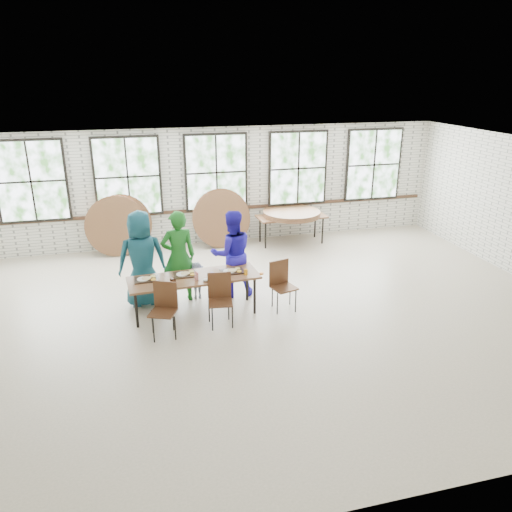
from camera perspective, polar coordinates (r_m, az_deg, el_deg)
The scene contains 13 objects.
room at distance 12.94m, azimuth -4.56°, elevation 9.31°, with size 12.00×12.00×12.00m.
dining_table at distance 9.29m, azimuth -7.09°, elevation -2.67°, with size 2.45×0.95×0.74m.
chair_near_left at distance 8.70m, azimuth -10.44°, elevation -5.48°, with size 0.55×0.54×0.95m.
chair_near_right at distance 8.95m, azimuth -4.15°, elevation -4.41°, with size 0.47×0.46×0.95m.
chair_spare at distance 9.50m, azimuth 2.92°, elevation -2.85°, with size 0.51×0.50×0.95m.
adult_teal at distance 9.75m, azimuth -12.90°, elevation -0.33°, with size 0.92×0.60×1.88m, color navy.
adult_green at distance 9.79m, azimuth -8.84°, elevation -0.07°, with size 0.67×0.44×1.84m, color #1A631E.
toddler at distance 10.02m, azimuth -6.77°, elevation -2.80°, with size 0.49×0.28×0.76m, color #162146.
adult_blue at distance 9.95m, azimuth -2.77°, elevation 0.27°, with size 0.86×0.67×1.77m, color #251AB8.
storage_table at distance 13.15m, azimuth 4.07°, elevation 4.38°, with size 1.83×0.82×0.74m.
tabletop_clutter at distance 9.24m, azimuth -6.52°, elevation -2.28°, with size 2.06×0.64×0.11m.
round_tops_stacked at distance 13.12m, azimuth 4.09°, elevation 4.88°, with size 1.50×1.50×0.13m.
round_tops_leaning at distance 12.76m, azimuth -9.65°, elevation 3.86°, with size 4.12×0.44×1.49m.
Camera 1 is at (-2.20, -8.07, 4.31)m, focal length 35.00 mm.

